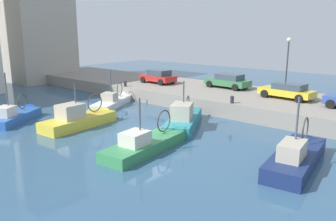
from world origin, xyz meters
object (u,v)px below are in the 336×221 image
Objects in this scene: fishing_boat_teal at (184,123)px; mooring_bollard_mid at (232,100)px; fishing_boat_yellow at (83,123)px; fishing_boat_blue at (17,119)px; parked_car_red at (158,76)px; quay_streetlamp at (288,57)px; fishing_boat_green at (151,147)px; fishing_boat_white at (115,104)px; fishing_boat_navy at (297,162)px; mooring_bollard_north at (125,84)px; parked_car_yellow at (287,91)px; parked_car_green at (228,81)px.

fishing_boat_teal is 4.36m from mooring_bollard_mid.
fishing_boat_yellow is 0.92× the size of fishing_boat_teal.
parked_car_red is at bearing -4.18° from fishing_boat_blue.
fishing_boat_teal is 12.63× the size of mooring_bollard_mid.
mooring_bollard_mid is 6.64m from quay_streetlamp.
quay_streetlamp is at bearing -39.65° from fishing_boat_blue.
fishing_boat_blue is at bearing 115.40° from fishing_boat_yellow.
fishing_boat_yellow is at bearing 87.39° from fishing_boat_green.
fishing_boat_white is at bearing -177.00° from parked_car_red.
fishing_boat_navy is (-3.15, -17.80, 0.02)m from fishing_boat_white.
parked_car_red is 13.15m from quay_streetlamp.
mooring_bollard_north is (3.86, 10.43, 1.29)m from fishing_boat_teal.
mooring_bollard_mid is (5.78, 7.19, 1.36)m from fishing_boat_navy.
fishing_boat_navy reaches higher than fishing_boat_white.
fishing_boat_green reaches higher than mooring_bollard_north.
fishing_boat_yellow is 1.62× the size of parked_car_red.
fishing_boat_blue is 21.26m from parked_car_yellow.
fishing_boat_green is at bearing 113.87° from fishing_boat_navy.
fishing_boat_blue is at bearing 175.82° from parked_car_red.
parked_car_green is (14.76, 3.81, 1.80)m from fishing_boat_green.
parked_car_green is at bearing 88.60° from quay_streetlamp.
fishing_boat_teal reaches higher than fishing_boat_yellow.
fishing_boat_navy is at bearing -78.54° from fishing_boat_yellow.
fishing_boat_white is 11.01m from mooring_bollard_mid.
fishing_boat_green is at bearing -139.19° from parked_car_red.
parked_car_green is at bearing -38.77° from fishing_boat_white.
quay_streetlamp reaches higher than parked_car_yellow.
fishing_boat_yellow reaches higher than parked_car_green.
fishing_boat_blue is at bearing 105.30° from fishing_boat_navy.
fishing_boat_yellow is 0.94× the size of fishing_boat_white.
fishing_boat_white is at bearing 30.85° from fishing_boat_yellow.
fishing_boat_green reaches higher than parked_car_red.
fishing_boat_navy reaches higher than parked_car_yellow.
quay_streetlamp reaches higher than fishing_boat_green.
fishing_boat_yellow is 1.13× the size of fishing_boat_blue.
fishing_boat_navy is 1.60× the size of parked_car_yellow.
fishing_boat_blue is at bearing 140.35° from quay_streetlamp.
parked_car_red is at bearing -16.27° from mooring_bollard_north.
parked_car_yellow is 8.06× the size of mooring_bollard_mid.
fishing_boat_white is 12.47× the size of mooring_bollard_north.
mooring_bollard_mid is 0.11× the size of quay_streetlamp.
parked_car_green reaches higher than parked_car_yellow.
fishing_boat_yellow is at bearing 148.35° from quay_streetlamp.
fishing_boat_blue is 10.30× the size of mooring_bollard_mid.
mooring_bollard_mid is (2.63, -10.60, 1.38)m from fishing_boat_white.
fishing_boat_navy reaches higher than mooring_bollard_north.
parked_car_green is (8.42, -6.76, 1.81)m from fishing_boat_white.
fishing_boat_white is 1.73× the size of parked_car_red.
fishing_boat_navy reaches higher than fishing_boat_teal.
fishing_boat_navy is at bearing -117.50° from parked_car_red.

